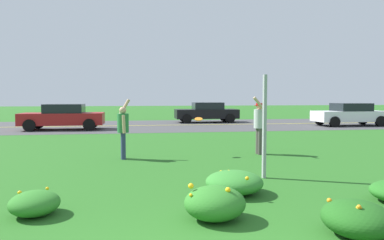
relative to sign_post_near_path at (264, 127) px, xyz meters
The scene contains 14 objects.
ground_plane 5.89m from the sign_post_near_path, 114.60° to the left, with size 120.00×120.00×0.00m, color #26601E.
highway_strip 15.83m from the sign_post_near_path, 98.75° to the left, with size 120.00×9.89×0.01m, color #424244.
highway_center_stripe 15.83m from the sign_post_near_path, 98.75° to the left, with size 120.00×0.16×0.00m, color yellow.
daylily_clump_front_right 3.63m from the sign_post_near_path, 89.87° to the right, with size 0.92×1.01×0.50m.
daylily_clump_front_center 5.00m from the sign_post_near_path, 156.77° to the right, with size 0.78×0.81×0.38m.
daylily_clump_mid_center 1.85m from the sign_post_near_path, 131.16° to the right, with size 1.11×1.13×0.44m.
daylily_clump_near_camera 3.25m from the sign_post_near_path, 123.93° to the right, with size 0.94×0.90×0.56m.
sign_post_near_path is the anchor object (origin of this frame).
person_thrower_green_shirt 4.50m from the sign_post_near_path, 136.63° to the left, with size 0.39×0.50×1.81m.
person_catcher_red_cap_gray_shirt 3.48m from the sign_post_near_path, 72.40° to the left, with size 0.45×0.50×1.88m.
frisbee_orange 3.42m from the sign_post_near_path, 105.95° to the left, with size 0.26×0.24×0.12m.
car_white_leftmost 17.16m from the sign_post_near_path, 51.27° to the left, with size 4.50×2.00×1.45m.
car_black_center_left 17.98m from the sign_post_near_path, 82.81° to the left, with size 4.50×2.00×1.45m.
car_red_center_right 15.07m from the sign_post_near_path, 117.34° to the left, with size 4.50×2.00×1.45m.
Camera 1 is at (-0.52, -2.73, 1.87)m, focal length 33.74 mm.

